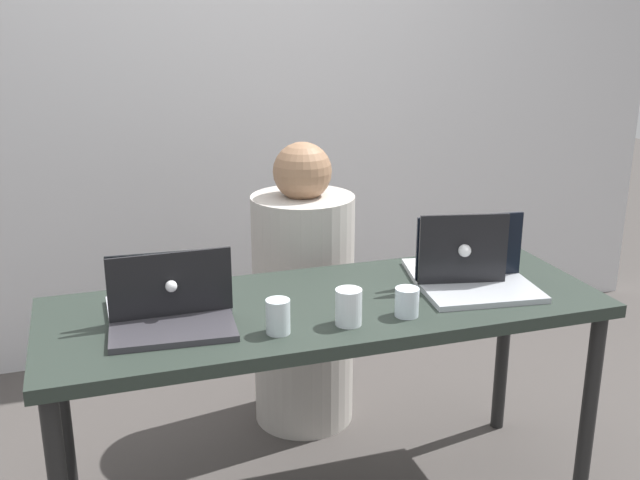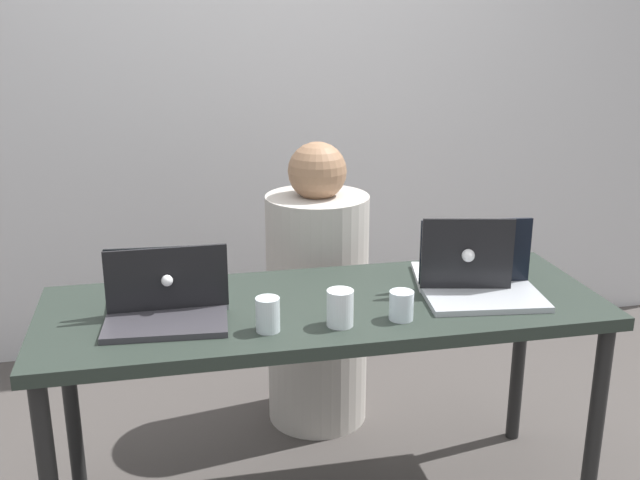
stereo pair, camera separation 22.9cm
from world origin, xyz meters
name	(u,v)px [view 1 (the left image)]	position (x,y,z in m)	size (l,w,h in m)	color
back_wall	(230,89)	(0.00, 1.39, 1.24)	(4.50, 0.10, 2.48)	silver
desk	(326,323)	(0.00, 0.00, 0.67)	(1.72, 0.62, 0.74)	#262F29
person_at_center	(303,301)	(0.10, 0.58, 0.50)	(0.48, 0.48, 1.13)	#B9B2AA
laptop_back_left	(169,298)	(-0.47, 0.07, 0.78)	(0.35, 0.24, 0.21)	#B1B2BC
laptop_back_right	(455,264)	(0.47, 0.06, 0.79)	(0.33, 0.31, 0.24)	silver
laptop_front_right	(477,275)	(0.49, -0.05, 0.79)	(0.38, 0.28, 0.23)	#AEB2B9
laptop_front_left	(172,313)	(-0.47, -0.05, 0.78)	(0.36, 0.25, 0.20)	#37353B
water_glass_left	(278,319)	(-0.20, -0.17, 0.78)	(0.07, 0.07, 0.10)	silver
water_glass_center	(349,309)	(0.01, -0.18, 0.78)	(0.08, 0.08, 0.11)	white
water_glass_right	(407,304)	(0.19, -0.17, 0.77)	(0.07, 0.07, 0.09)	silver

